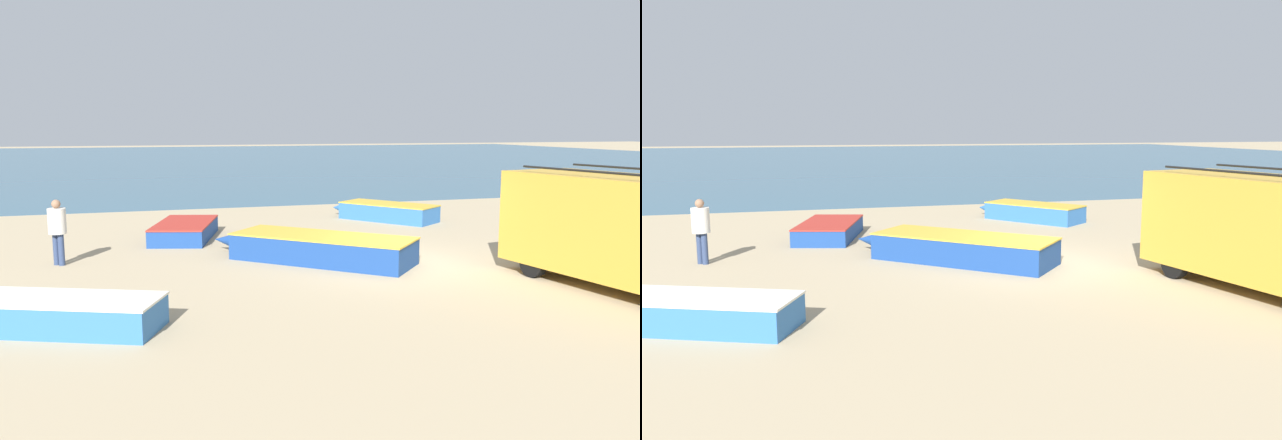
# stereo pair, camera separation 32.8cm
# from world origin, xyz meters

# --- Properties ---
(ground_plane) EXTENTS (200.00, 200.00, 0.00)m
(ground_plane) POSITION_xyz_m (0.00, 0.00, 0.00)
(ground_plane) COLOR tan
(sea_water) EXTENTS (120.00, 80.00, 0.01)m
(sea_water) POSITION_xyz_m (0.00, 52.00, 0.00)
(sea_water) COLOR #33607A
(sea_water) RESTS_ON ground_plane
(parked_van) EXTENTS (2.97, 5.67, 2.51)m
(parked_van) POSITION_xyz_m (3.53, -3.53, 1.31)
(parked_van) COLOR gold
(parked_van) RESTS_ON ground_plane
(fishing_rowboat_0) EXTENTS (3.32, 3.97, 0.62)m
(fishing_rowboat_0) POSITION_xyz_m (2.45, 7.00, 0.31)
(fishing_rowboat_0) COLOR #2D66AD
(fishing_rowboat_0) RESTS_ON ground_plane
(fishing_rowboat_1) EXTENTS (5.16, 2.80, 0.56)m
(fishing_rowboat_1) POSITION_xyz_m (-8.15, -2.73, 0.28)
(fishing_rowboat_1) COLOR #2D66AD
(fishing_rowboat_1) RESTS_ON ground_plane
(fishing_rowboat_2) EXTENTS (4.91, 4.58, 0.68)m
(fishing_rowboat_2) POSITION_xyz_m (-1.91, 1.01, 0.34)
(fishing_rowboat_2) COLOR navy
(fishing_rowboat_2) RESTS_ON ground_plane
(fishing_rowboat_3) EXTENTS (2.36, 3.97, 0.51)m
(fishing_rowboat_3) POSITION_xyz_m (-4.83, 5.27, 0.26)
(fishing_rowboat_3) COLOR navy
(fishing_rowboat_3) RESTS_ON ground_plane
(fisherman_0) EXTENTS (0.43, 0.43, 1.63)m
(fisherman_0) POSITION_xyz_m (-8.13, 2.35, 0.97)
(fisherman_0) COLOR navy
(fisherman_0) RESTS_ON ground_plane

